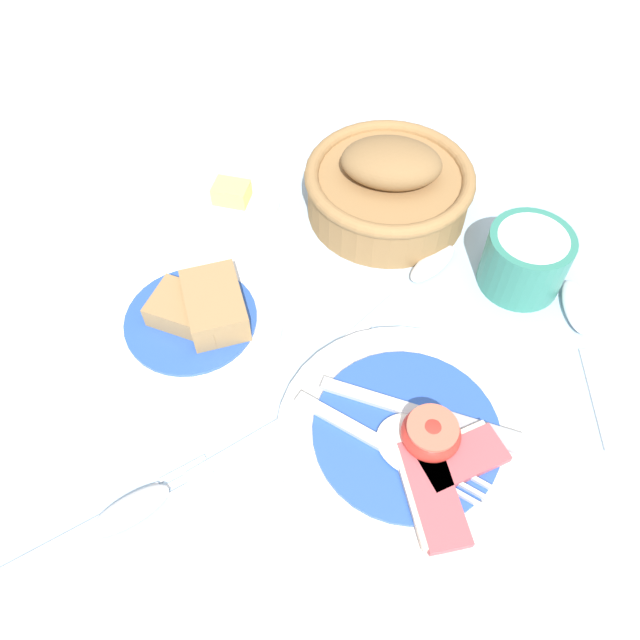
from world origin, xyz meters
name	(u,v)px	position (x,y,z in m)	size (l,w,h in m)	color
ground_plane	(327,426)	(0.00, 0.00, 0.00)	(3.00, 3.00, 0.00)	#A3BCD1
breakfast_plate	(411,438)	(0.07, 0.02, 0.01)	(0.23, 0.23, 0.04)	silver
bread_plate	(196,318)	(-0.16, 0.05, 0.02)	(0.18, 0.18, 0.05)	silver
sugar_cup	(526,259)	(0.11, 0.24, 0.04)	(0.09, 0.09, 0.07)	#337F6B
bread_basket	(389,186)	(-0.05, 0.28, 0.04)	(0.19, 0.19, 0.09)	olive
butter_dish	(233,201)	(-0.22, 0.21, 0.01)	(0.11, 0.11, 0.03)	silver
teaspoon_by_saucer	(417,278)	(0.02, 0.20, 0.01)	(0.08, 0.19, 0.01)	silver
teaspoon_near_cup	(581,328)	(0.19, 0.20, 0.01)	(0.09, 0.18, 0.01)	silver
teaspoon_stray	(160,493)	(-0.10, -0.12, 0.01)	(0.12, 0.17, 0.01)	silver
fork_on_cloth	(104,520)	(-0.13, -0.16, 0.00)	(0.12, 0.16, 0.01)	silver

